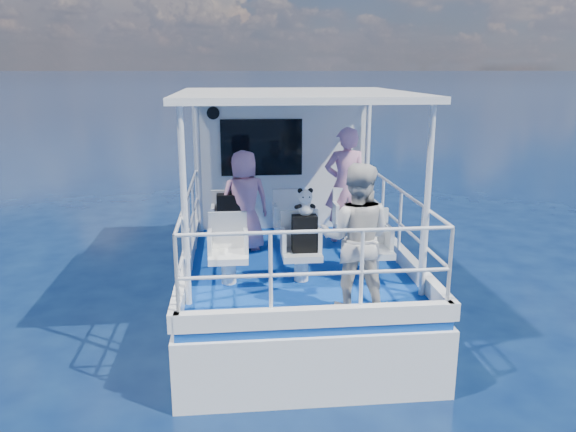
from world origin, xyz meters
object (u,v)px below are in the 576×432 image
Objects in this scene: passenger_port_fwd at (244,201)px; panda at (305,202)px; passenger_stbd_aft at (356,238)px; backpack_center at (304,234)px.

passenger_port_fwd reaches higher than panda.
passenger_port_fwd is 1.50m from panda.
passenger_stbd_aft is 3.56× the size of backpack_center.
passenger_stbd_aft reaches higher than passenger_port_fwd.
passenger_port_fwd is at bearing 118.60° from panda.
panda is (0.71, -1.30, 0.27)m from passenger_port_fwd.
passenger_port_fwd is at bearing 118.07° from backpack_center.
passenger_stbd_aft is (1.14, -2.22, 0.08)m from passenger_port_fwd.
panda is at bearing -48.66° from passenger_stbd_aft.
passenger_port_fwd is 0.90× the size of passenger_stbd_aft.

